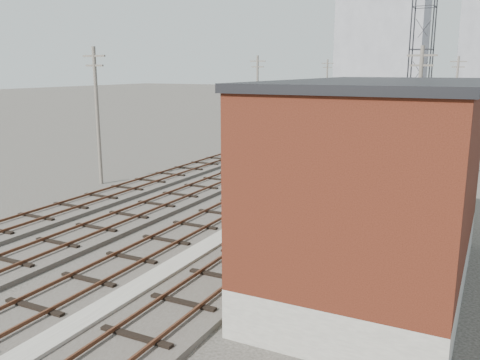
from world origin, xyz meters
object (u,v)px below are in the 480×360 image
Objects in this scene: signal_mast at (270,214)px; car_red at (265,132)px; site_trailer at (308,119)px; switch_stand at (308,147)px; car_silver at (265,131)px; car_grey at (287,126)px.

car_red is at bearing 114.28° from signal_mast.
signal_mast reaches higher than car_red.
switch_stand is at bearing -56.98° from site_trailer.
signal_mast reaches higher than car_silver.
signal_mast is 44.28m from car_grey.
signal_mast is at bearing -97.02° from switch_stand.
switch_stand is 0.27× the size of car_silver.
signal_mast is 38.29m from car_silver.
signal_mast is 0.76× the size of car_grey.
switch_stand is at bearing 106.37° from signal_mast.
switch_stand is (-7.89, 26.86, -1.65)m from signal_mast.
switch_stand is 11.21m from car_silver.
switch_stand is at bearing -162.39° from car_grey.
car_red is 0.91× the size of car_silver.
switch_stand is 0.18× the size of site_trailer.
car_grey is at bearing 94.62° from switch_stand.
site_trailer is at bearing 107.49° from signal_mast.
signal_mast reaches higher than car_grey.
site_trailer is 9.01m from car_red.
car_silver reaches higher than car_grey.
car_grey is (-7.73, 14.54, 0.13)m from switch_stand.
car_silver is at bearing 6.15° from car_red.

